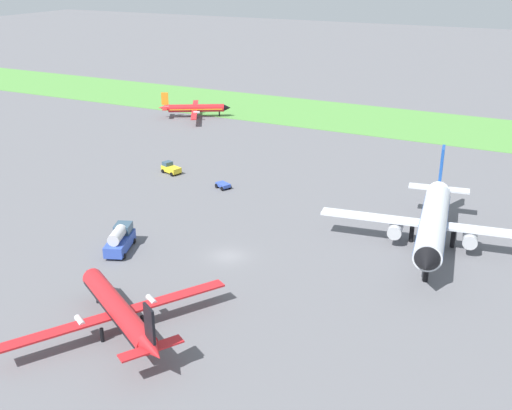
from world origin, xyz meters
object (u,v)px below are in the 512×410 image
at_px(airplane_foreground_turboprop, 119,310).
at_px(airplane_taxiing_turboprop, 195,108).
at_px(pushback_tug_near_gate, 171,168).
at_px(baggage_cart_midfield, 223,185).
at_px(fuel_truck_by_runway, 120,239).
at_px(airplane_midfield_jet, 434,221).

bearing_deg(airplane_foreground_turboprop, airplane_taxiing_turboprop, -31.76).
bearing_deg(pushback_tug_near_gate, baggage_cart_midfield, -173.99).
height_order(airplane_foreground_turboprop, baggage_cart_midfield, airplane_foreground_turboprop).
relative_size(pushback_tug_near_gate, fuel_truck_by_runway, 0.57).
bearing_deg(airplane_midfield_jet, pushback_tug_near_gate, -110.16).
distance_m(airplane_midfield_jet, baggage_cart_midfield, 36.24).
bearing_deg(airplane_midfield_jet, airplane_foreground_turboprop, -43.21).
bearing_deg(baggage_cart_midfield, airplane_midfield_jet, -165.37).
height_order(airplane_taxiing_turboprop, pushback_tug_near_gate, airplane_taxiing_turboprop).
distance_m(baggage_cart_midfield, fuel_truck_by_runway, 26.27).
bearing_deg(airplane_midfield_jet, fuel_truck_by_runway, -70.45).
distance_m(airplane_taxiing_turboprop, airplane_foreground_turboprop, 91.35).
xyz_separation_m(baggage_cart_midfield, fuel_truck_by_runway, (-0.43, -26.25, 1.01)).
relative_size(airplane_midfield_jet, baggage_cart_midfield, 10.07).
height_order(airplane_foreground_turboprop, fuel_truck_by_runway, airplane_foreground_turboprop).
xyz_separation_m(pushback_tug_near_gate, fuel_truck_by_runway, (11.63, -28.86, 0.67)).
distance_m(airplane_foreground_turboprop, baggage_cart_midfield, 43.14).
height_order(airplane_foreground_turboprop, pushback_tug_near_gate, airplane_foreground_turboprop).
bearing_deg(fuel_truck_by_runway, airplane_taxiing_turboprop, 2.89).
height_order(pushback_tug_near_gate, fuel_truck_by_runway, fuel_truck_by_runway).
bearing_deg(baggage_cart_midfield, airplane_taxiing_turboprop, -26.55).
bearing_deg(airplane_taxiing_turboprop, airplane_midfield_jet, -65.95).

